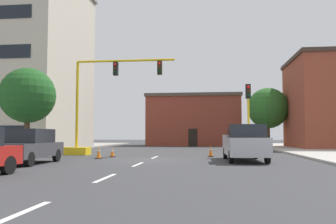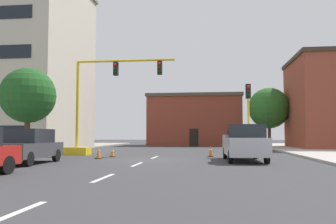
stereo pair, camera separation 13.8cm
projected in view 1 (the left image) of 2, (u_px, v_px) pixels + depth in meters
The scene contains 17 objects.
ground_plane at pixel (148, 160), 20.40m from camera, with size 160.00×160.00×0.00m, color #38383A.
sidewalk_left at pixel (18, 151), 29.74m from camera, with size 6.00×56.00×0.14m, color #9E998E.
sidewalk_right at pixel (327, 153), 26.93m from camera, with size 6.00×56.00×0.14m, color #B2ADA3.
lane_stripe_seg_0 at pixel (19, 214), 6.52m from camera, with size 0.16×2.40×0.01m, color silver.
lane_stripe_seg_1 at pixel (105, 178), 11.97m from camera, with size 0.16×2.40×0.01m, color silver.
lane_stripe_seg_2 at pixel (138, 164), 17.43m from camera, with size 0.16×2.40×0.01m, color silver.
lane_stripe_seg_3 at pixel (155, 157), 22.88m from camera, with size 0.16×2.40×0.01m, color silver.
building_brick_center at pixel (194, 120), 48.18m from camera, with size 12.27×7.90×6.71m.
traffic_signal_gantry at pixel (90, 124), 25.62m from camera, with size 7.99×1.20×6.83m.
traffic_light_pole_right at pixel (248, 103), 23.69m from camera, with size 0.32×0.47×4.80m.
tree_right_far at pixel (268, 108), 40.81m from camera, with size 4.64×4.64×6.80m.
tree_left_near at pixel (28, 96), 23.80m from camera, with size 3.67×3.67×5.90m.
pickup_truck_silver at pixel (244, 143), 19.76m from camera, with size 2.18×5.46×1.99m.
sedan_dark_gray_mid_left at pixel (29, 146), 17.88m from camera, with size 1.95×4.54×1.74m.
traffic_cone_roadside_a at pixel (99, 153), 21.52m from camera, with size 0.36×0.36×0.77m.
traffic_cone_roadside_b at pixel (112, 152), 23.32m from camera, with size 0.36×0.36×0.60m.
traffic_cone_roadside_c at pixel (211, 151), 23.50m from camera, with size 0.36×0.36×0.74m.
Camera 1 is at (3.47, -20.27, 1.45)m, focal length 38.24 mm.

